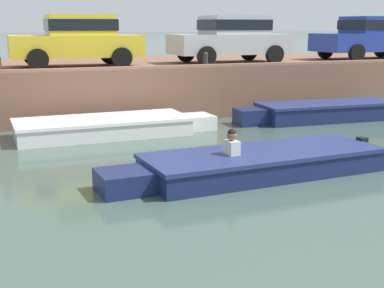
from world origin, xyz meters
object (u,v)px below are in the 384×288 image
car_left_inner_yellow (78,38)px  motorboat_passing (253,164)px  boat_moored_central_white (111,126)px  car_right_inner_blue (372,36)px  car_centre_silver (231,37)px  mooring_bollard_east (206,59)px  boat_moored_east_navy (322,111)px

car_left_inner_yellow → motorboat_passing: bearing=-74.9°
boat_moored_central_white → car_right_inner_blue: car_right_inner_blue is taller
car_centre_silver → mooring_bollard_east: (-1.42, -1.29, -0.61)m
boat_moored_central_white → boat_moored_east_navy: size_ratio=1.02×
boat_moored_east_navy → mooring_bollard_east: mooring_bollard_east is taller
car_left_inner_yellow → mooring_bollard_east: bearing=-19.6°
car_centre_silver → mooring_bollard_east: 2.01m
car_left_inner_yellow → car_centre_silver: size_ratio=0.99×
boat_moored_central_white → mooring_bollard_east: (3.31, 1.67, 1.57)m
motorboat_passing → boat_moored_east_navy: bearing=45.2°
car_right_inner_blue → car_centre_silver: bearing=-180.0°
boat_moored_east_navy → mooring_bollard_east: bearing=151.7°
motorboat_passing → car_right_inner_blue: (8.66, 7.67, 2.18)m
boat_moored_east_navy → mooring_bollard_east: 3.86m
car_left_inner_yellow → car_right_inner_blue: (10.73, 0.00, 0.00)m
boat_moored_east_navy → car_left_inner_yellow: size_ratio=1.34×
boat_moored_east_navy → motorboat_passing: size_ratio=0.91×
boat_moored_central_white → car_left_inner_yellow: car_left_inner_yellow is taller
motorboat_passing → car_right_inner_blue: 11.77m
boat_moored_central_white → motorboat_passing: size_ratio=0.93×
motorboat_passing → car_right_inner_blue: car_right_inner_blue is taller
car_left_inner_yellow → boat_moored_central_white: bearing=-84.0°
motorboat_passing → mooring_bollard_east: bearing=76.3°
car_centre_silver → car_right_inner_blue: bearing=0.0°
car_right_inner_blue → mooring_bollard_east: car_right_inner_blue is taller
boat_moored_east_navy → car_centre_silver: 4.03m
boat_moored_east_navy → car_right_inner_blue: car_right_inner_blue is taller
car_left_inner_yellow → car_centre_silver: 5.04m
boat_moored_central_white → boat_moored_east_navy: 6.42m
boat_moored_central_white → car_left_inner_yellow: size_ratio=1.37×
motorboat_passing → mooring_bollard_east: size_ratio=12.85×
car_centre_silver → car_right_inner_blue: size_ratio=0.90×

